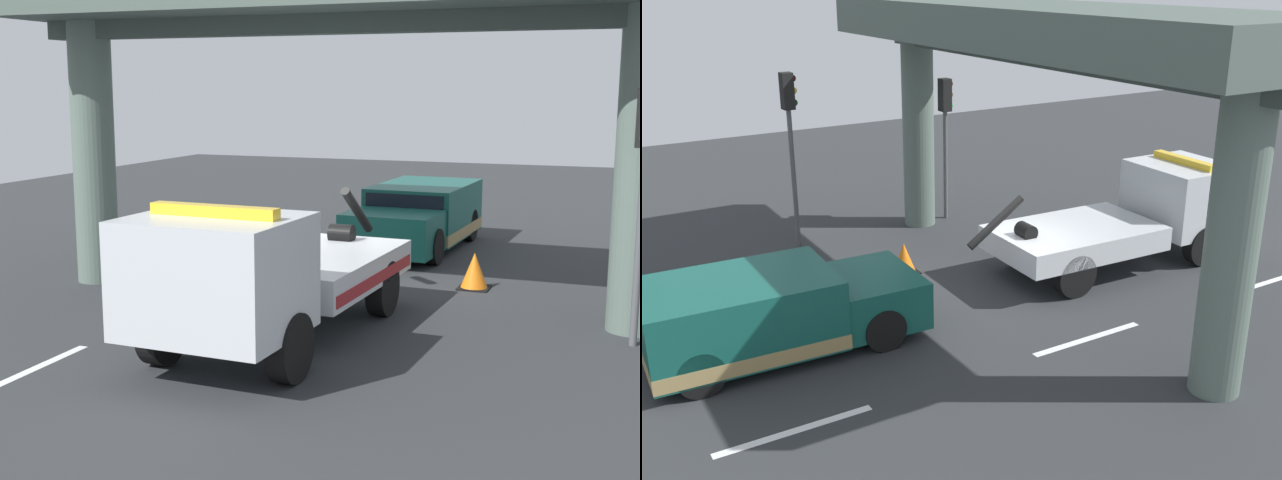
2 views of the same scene
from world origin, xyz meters
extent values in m
cube|color=#2D3033|center=(0.00, 0.00, -0.05)|extent=(60.00, 40.00, 0.10)
cube|color=silver|center=(-6.00, -2.74, 0.00)|extent=(2.60, 0.16, 0.01)
cube|color=silver|center=(0.00, -2.74, 0.00)|extent=(2.60, 0.16, 0.01)
cube|color=silver|center=(6.00, -2.74, 0.00)|extent=(2.60, 0.16, 0.01)
cube|color=silver|center=(1.90, 0.04, 0.93)|extent=(3.93, 2.54, 0.55)
cube|color=silver|center=(5.23, -0.08, 1.48)|extent=(2.13, 2.38, 1.65)
cube|color=black|center=(5.84, -0.10, 1.84)|extent=(0.14, 2.21, 0.66)
cube|color=maroon|center=(1.95, 1.25, 0.84)|extent=(3.65, 0.15, 0.20)
cylinder|color=black|center=(-0.29, 0.12, 1.66)|extent=(1.42, 0.23, 1.07)
cylinder|color=black|center=(0.52, 0.09, 1.32)|extent=(0.38, 0.46, 0.36)
cube|color=yellow|center=(5.23, -0.08, 2.38)|extent=(0.31, 1.93, 0.16)
cylinder|color=black|center=(5.07, 0.97, 0.50)|extent=(1.01, 0.36, 1.00)
cylinder|color=black|center=(4.99, -1.11, 0.50)|extent=(1.01, 0.36, 1.00)
cylinder|color=black|center=(1.17, 1.11, 0.50)|extent=(1.01, 0.36, 1.00)
cylinder|color=black|center=(1.10, -0.97, 0.50)|extent=(1.01, 0.36, 1.00)
cube|color=#145147|center=(-6.00, 0.02, 0.91)|extent=(3.53, 2.33, 1.35)
cube|color=#145147|center=(-3.41, -0.07, 0.71)|extent=(1.80, 2.17, 0.95)
cube|color=black|center=(-4.25, -0.04, 1.20)|extent=(0.13, 1.94, 0.59)
cube|color=#9E8451|center=(-6.00, 0.02, 0.41)|extent=(3.56, 2.34, 0.28)
cylinder|color=black|center=(-3.52, 0.89, 0.42)|extent=(0.85, 0.31, 0.84)
cylinder|color=black|center=(-3.60, -1.03, 0.42)|extent=(0.85, 0.31, 0.84)
cylinder|color=black|center=(-6.91, 1.02, 0.42)|extent=(0.85, 0.31, 0.84)
cylinder|color=black|center=(-6.99, -0.90, 0.42)|extent=(0.85, 0.31, 0.84)
cylinder|color=#596B60|center=(0.62, -5.33, 2.67)|extent=(0.87, 0.87, 5.35)
cube|color=#3E4A43|center=(0.62, 0.00, 5.17)|extent=(0.50, 12.26, 0.36)
cylinder|color=#515456|center=(1.50, 5.37, 1.57)|extent=(0.12, 0.12, 3.14)
cone|color=orange|center=(-1.49, 2.24, 0.37)|extent=(0.56, 0.56, 0.74)
cube|color=black|center=(-1.49, 2.24, 0.01)|extent=(0.62, 0.62, 0.03)
camera|label=1|loc=(15.71, 5.55, 4.09)|focal=48.85mm
camera|label=2|loc=(-9.03, -12.73, 6.85)|focal=42.06mm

